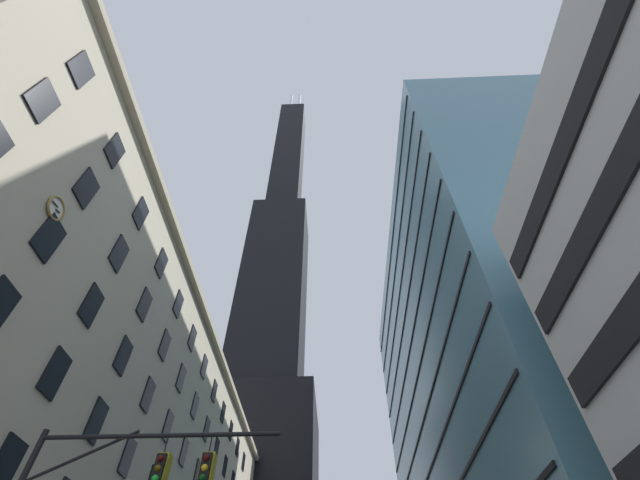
{
  "coord_description": "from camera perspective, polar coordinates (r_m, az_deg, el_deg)",
  "views": [
    {
      "loc": [
        2.54,
        -9.37,
        1.77
      ],
      "look_at": [
        1.48,
        17.17,
        31.96
      ],
      "focal_mm": 23.09,
      "sensor_mm": 36.0,
      "label": 1
    }
  ],
  "objects": [
    {
      "name": "station_building",
      "position": [
        45.87,
        -30.48,
        -26.63
      ],
      "size": [
        18.23,
        69.1,
        29.47
      ],
      "color": "#B2A88E",
      "rests_on": "ground"
    },
    {
      "name": "glass_office_midrise",
      "position": [
        49.05,
        22.6,
        -18.74
      ],
      "size": [
        15.66,
        47.94,
        47.11
      ],
      "color": "teal",
      "rests_on": "ground"
    },
    {
      "name": "dark_skyscraper",
      "position": [
        103.98,
        -7.02,
        -12.62
      ],
      "size": [
        23.32,
        23.32,
        208.96
      ],
      "color": "black",
      "rests_on": "ground"
    }
  ]
}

